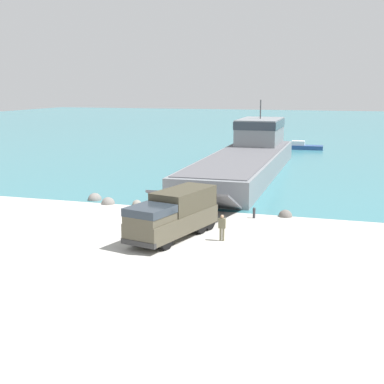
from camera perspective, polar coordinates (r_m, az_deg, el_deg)
The scene contains 11 objects.
ground_plane at distance 38.23m, azimuth 0.48°, elevation -3.40°, with size 240.00×240.00×0.00m, color #B7B5AD.
water_surface at distance 130.39m, azimuth 12.52°, elevation 6.75°, with size 240.00×180.00×0.01m, color teal.
landing_craft at distance 61.50m, azimuth 5.99°, elevation 3.99°, with size 7.78×38.35×7.94m.
military_truck at distance 34.42m, azimuth -2.01°, elevation -2.35°, with size 4.21×8.06×3.00m.
soldier_on_ramp at distance 33.92m, azimuth 3.22°, elevation -3.62°, with size 0.44×0.24×1.69m.
moored_boat_a at distance 84.86m, azimuth 11.52°, elevation 4.79°, with size 6.63×2.37×1.29m.
mooring_bollard at distance 39.99m, azimuth 6.64°, elevation -2.16°, with size 0.23×0.23×0.82m.
shoreline_rock_a at distance 44.54m, azimuth -5.90°, elevation -1.34°, with size 0.79×0.79×0.79m, color gray.
shoreline_rock_b at distance 45.12m, azimuth -8.93°, elevation -1.26°, with size 1.13×1.13×1.13m, color gray.
shoreline_rock_c at distance 46.86m, azimuth -10.32°, elevation -0.84°, with size 1.20×1.20×1.20m, color gray.
shoreline_rock_d at distance 40.91m, azimuth 9.93°, elevation -2.59°, with size 1.04×1.04×1.04m, color #66605B.
Camera 1 is at (10.59, -35.43, 9.69)m, focal length 50.00 mm.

